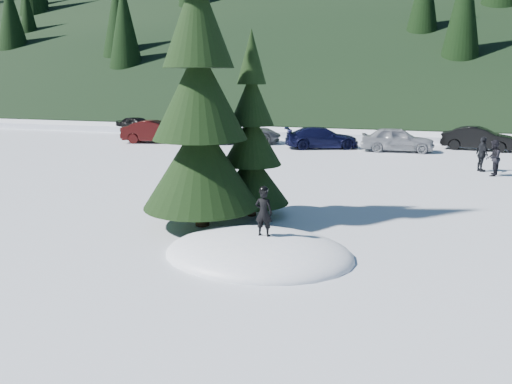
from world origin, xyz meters
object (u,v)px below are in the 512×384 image
(car_3, at_px, (322,138))
(car_5, at_px, (479,138))
(spruce_tall, at_px, (199,105))
(car_1, at_px, (156,132))
(spruce_short, at_px, (252,146))
(car_2, at_px, (243,133))
(adult_1, at_px, (482,154))
(child_skier, at_px, (264,213))
(car_0, at_px, (137,125))
(adult_0, at_px, (493,158))
(car_4, at_px, (397,139))

(car_3, relative_size, car_5, 1.07)
(spruce_tall, bearing_deg, car_3, 88.54)
(car_1, bearing_deg, spruce_short, -154.55)
(car_2, bearing_deg, spruce_tall, 178.58)
(adult_1, xyz_separation_m, car_5, (0.65, 7.19, -0.11))
(child_skier, bearing_deg, spruce_short, -67.72)
(spruce_tall, relative_size, car_2, 1.83)
(car_0, bearing_deg, car_5, -78.90)
(spruce_tall, distance_m, adult_0, 13.73)
(adult_1, bearing_deg, car_5, -26.68)
(adult_0, relative_size, adult_1, 1.00)
(spruce_short, distance_m, adult_0, 11.85)
(car_1, bearing_deg, car_3, -98.68)
(child_skier, height_order, adult_0, child_skier)
(adult_0, height_order, car_0, adult_0)
(spruce_short, distance_m, car_5, 18.89)
(spruce_tall, distance_m, car_2, 18.04)
(adult_1, xyz_separation_m, car_0, (-22.49, 9.25, -0.15))
(child_skier, relative_size, car_2, 0.23)
(car_3, height_order, car_5, car_5)
(car_2, xyz_separation_m, car_4, (9.32, -0.79, 0.02))
(spruce_tall, height_order, car_4, spruce_tall)
(adult_1, bearing_deg, car_2, 43.86)
(child_skier, bearing_deg, car_2, -69.98)
(adult_0, xyz_separation_m, car_0, (-22.80, 10.19, -0.15))
(car_2, bearing_deg, car_0, 54.30)
(child_skier, relative_size, adult_1, 0.72)
(adult_0, relative_size, car_5, 0.38)
(spruce_tall, height_order, car_5, spruce_tall)
(car_2, xyz_separation_m, car_3, (5.09, -0.79, -0.04))
(spruce_short, distance_m, car_4, 15.53)
(car_2, bearing_deg, car_4, -111.44)
(child_skier, bearing_deg, car_1, -55.18)
(adult_1, xyz_separation_m, car_3, (-7.99, 5.19, -0.15))
(child_skier, distance_m, car_2, 20.25)
(car_1, xyz_separation_m, car_3, (10.44, 0.58, -0.08))
(spruce_tall, xyz_separation_m, car_3, (0.42, 16.43, -2.70))
(adult_0, height_order, car_4, adult_0)
(car_1, relative_size, car_2, 0.90)
(spruce_tall, distance_m, spruce_short, 2.11)
(child_skier, distance_m, adult_0, 13.68)
(spruce_short, height_order, car_1, spruce_short)
(adult_1, xyz_separation_m, car_1, (-18.42, 4.61, -0.07))
(spruce_short, bearing_deg, child_skier, -67.57)
(spruce_short, height_order, car_3, spruce_short)
(car_4, bearing_deg, car_5, -70.16)
(car_1, xyz_separation_m, car_5, (19.07, 2.58, -0.04))
(car_1, distance_m, car_2, 5.52)
(car_4, relative_size, car_5, 1.00)
(adult_0, height_order, adult_1, adult_1)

